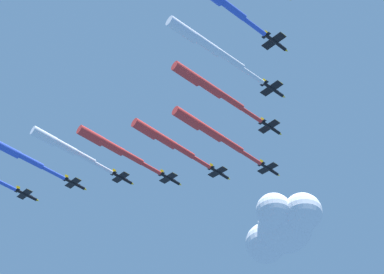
{
  "coord_description": "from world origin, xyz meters",
  "views": [
    {
      "loc": [
        96.35,
        -122.91,
        38.84
      ],
      "look_at": [
        0.0,
        0.0,
        210.79
      ],
      "focal_mm": 62.04,
      "sensor_mm": 36.0,
      "label": 1
    }
  ],
  "objects_px": {
    "jet_starboard_inner": "(210,88)",
    "jet_port_mid": "(112,147)",
    "jet_lead": "(210,132)",
    "jet_port_outer": "(65,147)",
    "jet_starboard_mid": "(208,46)",
    "jet_trail_port": "(6,149)",
    "jet_port_inner": "(165,141)"
  },
  "relations": [
    {
      "from": "jet_lead",
      "to": "jet_starboard_mid",
      "type": "height_order",
      "value": "jet_starboard_mid"
    },
    {
      "from": "jet_port_inner",
      "to": "jet_port_outer",
      "type": "bearing_deg",
      "value": -150.78
    },
    {
      "from": "jet_port_outer",
      "to": "jet_trail_port",
      "type": "distance_m",
      "value": 21.31
    },
    {
      "from": "jet_starboard_mid",
      "to": "jet_port_inner",
      "type": "bearing_deg",
      "value": 147.45
    },
    {
      "from": "jet_port_inner",
      "to": "jet_port_mid",
      "type": "relative_size",
      "value": 0.99
    },
    {
      "from": "jet_starboard_inner",
      "to": "jet_port_outer",
      "type": "bearing_deg",
      "value": -170.41
    },
    {
      "from": "jet_starboard_inner",
      "to": "jet_lead",
      "type": "bearing_deg",
      "value": 127.34
    },
    {
      "from": "jet_starboard_mid",
      "to": "jet_trail_port",
      "type": "bearing_deg",
      "value": -174.88
    },
    {
      "from": "jet_lead",
      "to": "jet_port_mid",
      "type": "distance_m",
      "value": 35.08
    },
    {
      "from": "jet_port_mid",
      "to": "jet_trail_port",
      "type": "height_order",
      "value": "jet_trail_port"
    },
    {
      "from": "jet_starboard_mid",
      "to": "jet_port_outer",
      "type": "bearing_deg",
      "value": 175.66
    },
    {
      "from": "jet_port_mid",
      "to": "jet_trail_port",
      "type": "xyz_separation_m",
      "value": [
        -32.54,
        -21.26,
        2.62
      ]
    },
    {
      "from": "jet_port_inner",
      "to": "jet_starboard_mid",
      "type": "relative_size",
      "value": 0.92
    },
    {
      "from": "jet_lead",
      "to": "jet_trail_port",
      "type": "bearing_deg",
      "value": -150.41
    },
    {
      "from": "jet_starboard_mid",
      "to": "jet_trail_port",
      "type": "height_order",
      "value": "jet_trail_port"
    },
    {
      "from": "jet_starboard_mid",
      "to": "jet_port_outer",
      "type": "distance_m",
      "value": 68.32
    },
    {
      "from": "jet_lead",
      "to": "jet_port_outer",
      "type": "height_order",
      "value": "jet_port_outer"
    },
    {
      "from": "jet_trail_port",
      "to": "jet_port_inner",
      "type": "bearing_deg",
      "value": 32.04
    },
    {
      "from": "jet_port_inner",
      "to": "jet_starboard_mid",
      "type": "xyz_separation_m",
      "value": [
        36.09,
        -23.04,
        -0.5
      ]
    },
    {
      "from": "jet_port_inner",
      "to": "jet_trail_port",
      "type": "xyz_separation_m",
      "value": [
        -49.0,
        -30.67,
        2.19
      ]
    },
    {
      "from": "jet_starboard_mid",
      "to": "jet_trail_port",
      "type": "xyz_separation_m",
      "value": [
        -85.09,
        -7.63,
        2.69
      ]
    },
    {
      "from": "jet_trail_port",
      "to": "jet_starboard_inner",
      "type": "bearing_deg",
      "value": 16.78
    },
    {
      "from": "jet_port_inner",
      "to": "jet_port_outer",
      "type": "height_order",
      "value": "jet_port_outer"
    },
    {
      "from": "jet_lead",
      "to": "jet_port_mid",
      "type": "relative_size",
      "value": 1.1
    },
    {
      "from": "jet_starboard_inner",
      "to": "jet_port_mid",
      "type": "xyz_separation_m",
      "value": [
        -42.22,
        -1.29,
        -1.86
      ]
    },
    {
      "from": "jet_port_mid",
      "to": "jet_port_outer",
      "type": "height_order",
      "value": "jet_port_outer"
    },
    {
      "from": "jet_lead",
      "to": "jet_starboard_inner",
      "type": "bearing_deg",
      "value": -52.66
    },
    {
      "from": "jet_port_mid",
      "to": "jet_starboard_mid",
      "type": "distance_m",
      "value": 54.29
    },
    {
      "from": "jet_lead",
      "to": "jet_starboard_inner",
      "type": "distance_m",
      "value": 17.61
    },
    {
      "from": "jet_lead",
      "to": "jet_port_inner",
      "type": "bearing_deg",
      "value": -159.16
    },
    {
      "from": "jet_starboard_inner",
      "to": "jet_starboard_mid",
      "type": "relative_size",
      "value": 1.0
    },
    {
      "from": "jet_port_outer",
      "to": "jet_starboard_mid",
      "type": "bearing_deg",
      "value": -4.34
    }
  ]
}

